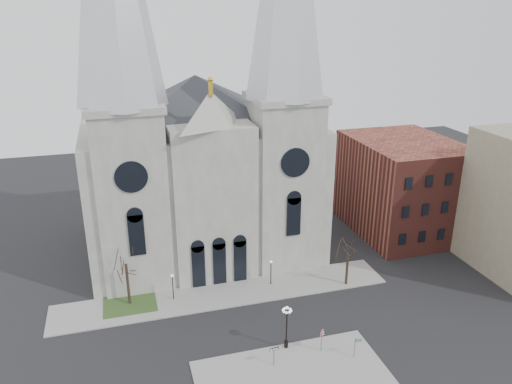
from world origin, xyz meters
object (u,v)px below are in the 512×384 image
object	(u,v)px
stop_sign	(322,336)
globe_lamp	(287,322)
street_name_sign	(356,346)
one_way_sign	(274,353)

from	to	relation	value
stop_sign	globe_lamp	world-z (taller)	globe_lamp
stop_sign	street_name_sign	bearing A→B (deg)	-51.91
stop_sign	one_way_sign	xyz separation A→B (m)	(-5.20, -0.71, -0.34)
one_way_sign	street_name_sign	bearing A→B (deg)	-16.73
globe_lamp	one_way_sign	xyz separation A→B (m)	(-2.03, -2.21, -1.58)
stop_sign	one_way_sign	distance (m)	5.26
one_way_sign	street_name_sign	world-z (taller)	street_name_sign
stop_sign	globe_lamp	bearing A→B (deg)	134.51
street_name_sign	globe_lamp	bearing A→B (deg)	154.79
stop_sign	street_name_sign	xyz separation A→B (m)	(2.84, -1.76, -0.52)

